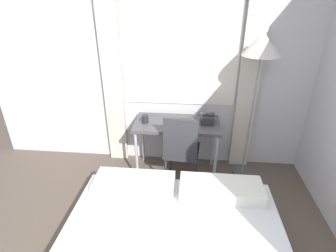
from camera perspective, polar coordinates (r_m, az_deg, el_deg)
The scene contains 7 objects.
wall_back_with_window at distance 3.29m, azimuth -0.48°, elevation 13.36°, with size 4.63×0.13×2.70m.
desk at distance 3.21m, azimuth 1.96°, elevation -0.37°, with size 1.03×0.52×0.73m.
desk_chair at distance 3.05m, azimuth 2.90°, elevation -4.76°, with size 0.43×0.43×0.94m.
standing_lamp at distance 3.03m, azimuth 19.57°, elevation 14.72°, with size 0.41×0.41×1.77m.
telephone at distance 3.18m, azimuth 8.47°, elevation 1.65°, with size 0.18×0.18×0.12m.
book at distance 3.17m, azimuth 3.42°, elevation 1.00°, with size 0.25×0.20×0.02m.
mug at distance 3.16m, azimuth -4.99°, elevation 1.52°, with size 0.08×0.08×0.09m.
Camera 1 is at (0.36, -0.56, 2.12)m, focal length 28.00 mm.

